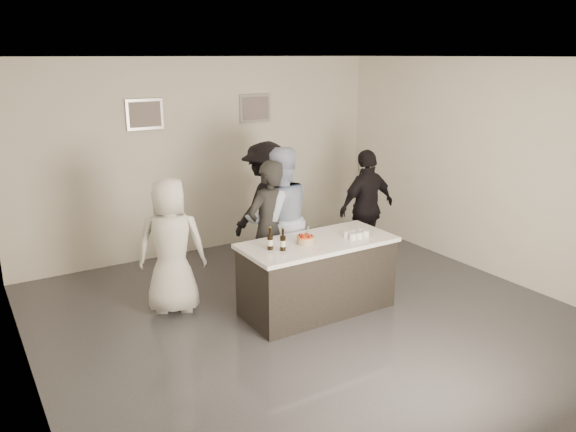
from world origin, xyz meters
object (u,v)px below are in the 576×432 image
Objects in this scene: person_main_blue at (279,219)px; person_guest_left at (171,246)px; person_guest_right at (367,207)px; person_main_black at (269,229)px; person_guest_back at (266,205)px; cake at (305,241)px; beer_bottle_b at (283,239)px; bar_counter at (317,276)px; beer_bottle_a at (270,239)px.

person_guest_left is (-1.46, 0.07, -0.12)m from person_main_blue.
person_main_blue is 1.46m from person_guest_left.
person_guest_right is (3.04, 0.07, 0.03)m from person_guest_left.
person_guest_back is at bearing -129.83° from person_main_black.
person_main_black is at bearing 95.43° from cake.
person_guest_left is (-1.29, 0.94, -0.11)m from cake.
beer_bottle_b is 0.16× the size of person_guest_left.
bar_counter is 0.88m from person_main_black.
beer_bottle_b is (0.11, -0.10, 0.00)m from beer_bottle_a.
person_main_black reaches higher than cake.
person_guest_left is (-0.95, 1.00, -0.20)m from beer_bottle_b.
person_guest_back reaches higher than person_guest_right.
person_main_blue is 1.11× the size of person_guest_right.
person_main_blue is at bearing 91.75° from bar_counter.
person_main_blue is at bearing 79.33° from cake.
person_guest_left reaches higher than beer_bottle_a.
person_guest_back reaches higher than beer_bottle_a.
beer_bottle_b is at bearing -171.49° from bar_counter.
person_main_blue reaches higher than person_guest_left.
person_guest_right is (2.09, 1.07, -0.17)m from beer_bottle_b.
person_main_black reaches higher than person_guest_right.
person_main_black is 0.28m from person_main_blue.
person_guest_left is at bearing -3.01° from person_guest_right.
beer_bottle_a is 0.16× the size of person_guest_left.
person_guest_back is at bearing -33.17° from person_guest_right.
person_main_blue is at bearing -161.98° from person_main_black.
bar_counter is at bearing 5.59° from cake.
person_guest_right is (1.82, 0.28, -0.03)m from person_main_black.
person_main_blue is at bearing 53.55° from beer_bottle_a.
bar_counter is 1.79m from person_guest_left.
person_guest_left reaches higher than beer_bottle_b.
person_guest_left is 1.91m from person_guest_back.
person_main_black is (-0.26, 0.72, 0.44)m from bar_counter.
cake is 0.78× the size of beer_bottle_b.
cake is at bearing 83.90° from person_main_blue.
person_main_black is 1.07× the size of person_guest_left.
beer_bottle_b is 0.14× the size of person_guest_back.
person_guest_left is at bearing 148.23° from bar_counter.
person_main_blue is at bearing 0.71° from person_guest_right.
person_main_blue reaches higher than person_guest_back.
beer_bottle_a is (-0.45, 0.04, 0.09)m from cake.
person_main_blue is at bearing 50.37° from person_guest_back.
beer_bottle_b is at bearing 44.84° from person_guest_back.
beer_bottle_a is 0.15× the size of person_main_black.
beer_bottle_b is at bearing -169.89° from cake.
person_main_blue is 0.90m from person_guest_back.
person_main_black is at bearing 109.96° from bar_counter.
person_guest_back is at bearing 75.49° from cake.
person_main_black is (0.27, 0.79, -0.14)m from beer_bottle_b.
bar_counter is 0.99m from person_main_blue.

